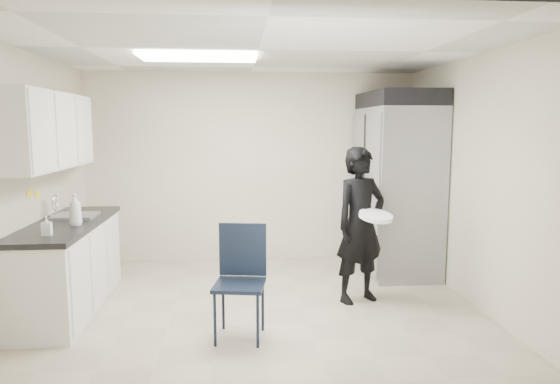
{
  "coord_description": "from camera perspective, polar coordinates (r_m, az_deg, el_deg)",
  "views": [
    {
      "loc": [
        -0.23,
        -4.93,
        1.87
      ],
      "look_at": [
        0.23,
        0.2,
        1.19
      ],
      "focal_mm": 32.0,
      "sensor_mm": 36.0,
      "label": 1
    }
  ],
  "objects": [
    {
      "name": "floor",
      "position": [
        5.27,
        -2.34,
        -13.23
      ],
      "size": [
        4.5,
        4.5,
        0.0
      ],
      "primitive_type": "plane",
      "color": "tan",
      "rests_on": "ground"
    },
    {
      "name": "ceiling",
      "position": [
        4.99,
        -2.5,
        15.96
      ],
      "size": [
        4.5,
        4.5,
        0.0
      ],
      "primitive_type": "plane",
      "rotation": [
        3.14,
        0.0,
        0.0
      ],
      "color": "white",
      "rests_on": "back_wall"
    },
    {
      "name": "back_wall",
      "position": [
        6.95,
        -3.19,
        2.83
      ],
      "size": [
        4.5,
        0.0,
        4.5
      ],
      "primitive_type": "plane",
      "rotation": [
        1.57,
        0.0,
        0.0
      ],
      "color": "beige",
      "rests_on": "floor"
    },
    {
      "name": "left_wall",
      "position": [
        5.36,
        -27.23,
        0.6
      ],
      "size": [
        0.0,
        4.0,
        4.0
      ],
      "primitive_type": "plane",
      "rotation": [
        1.57,
        0.0,
        1.57
      ],
      "color": "beige",
      "rests_on": "floor"
    },
    {
      "name": "right_wall",
      "position": [
        5.54,
        21.51,
        1.12
      ],
      "size": [
        0.0,
        4.0,
        4.0
      ],
      "primitive_type": "plane",
      "rotation": [
        1.57,
        0.0,
        -1.57
      ],
      "color": "beige",
      "rests_on": "floor"
    },
    {
      "name": "ceiling_panel",
      "position": [
        5.38,
        -9.32,
        14.92
      ],
      "size": [
        1.2,
        0.6,
        0.02
      ],
      "primitive_type": "cube",
      "color": "white",
      "rests_on": "ceiling"
    },
    {
      "name": "lower_counter",
      "position": [
        5.6,
        -23.05,
        -7.98
      ],
      "size": [
        0.6,
        1.9,
        0.86
      ],
      "primitive_type": "cube",
      "color": "silver",
      "rests_on": "floor"
    },
    {
      "name": "countertop",
      "position": [
        5.5,
        -23.29,
        -3.4
      ],
      "size": [
        0.64,
        1.95,
        0.05
      ],
      "primitive_type": "cube",
      "color": "black",
      "rests_on": "lower_counter"
    },
    {
      "name": "sink",
      "position": [
        5.73,
        -22.32,
        -3.08
      ],
      "size": [
        0.42,
        0.4,
        0.14
      ],
      "primitive_type": "cube",
      "color": "gray",
      "rests_on": "countertop"
    },
    {
      "name": "faucet",
      "position": [
        5.77,
        -24.29,
        -1.6
      ],
      "size": [
        0.02,
        0.02,
        0.24
      ],
      "primitive_type": "cylinder",
      "color": "silver",
      "rests_on": "countertop"
    },
    {
      "name": "upper_cabinets",
      "position": [
        5.45,
        -25.06,
        6.37
      ],
      "size": [
        0.35,
        1.8,
        0.75
      ],
      "primitive_type": "cube",
      "color": "silver",
      "rests_on": "left_wall"
    },
    {
      "name": "towel_dispenser",
      "position": [
        6.57,
        -22.09,
        4.81
      ],
      "size": [
        0.22,
        0.3,
        0.35
      ],
      "primitive_type": "cube",
      "color": "black",
      "rests_on": "left_wall"
    },
    {
      "name": "notice_sticker_left",
      "position": [
        5.45,
        -26.73,
        -0.11
      ],
      "size": [
        0.0,
        0.12,
        0.07
      ],
      "primitive_type": "cube",
      "color": "yellow",
      "rests_on": "left_wall"
    },
    {
      "name": "notice_sticker_right",
      "position": [
        5.64,
        -25.97,
        -0.24
      ],
      "size": [
        0.0,
        0.12,
        0.07
      ],
      "primitive_type": "cube",
      "color": "yellow",
      "rests_on": "left_wall"
    },
    {
      "name": "commercial_fridge",
      "position": [
        6.58,
        13.17,
        0.19
      ],
      "size": [
        0.8,
        1.35,
        2.1
      ],
      "primitive_type": "cube",
      "color": "gray",
      "rests_on": "floor"
    },
    {
      "name": "fridge_compressor",
      "position": [
        6.54,
        13.48,
        10.23
      ],
      "size": [
        0.8,
        1.35,
        0.2
      ],
      "primitive_type": "cube",
      "color": "black",
      "rests_on": "commercial_fridge"
    },
    {
      "name": "folding_chair",
      "position": [
        4.46,
        -4.66,
        -10.56
      ],
      "size": [
        0.5,
        0.5,
        0.97
      ],
      "primitive_type": "cube",
      "rotation": [
        0.0,
        0.0,
        -0.17
      ],
      "color": "black",
      "rests_on": "floor"
    },
    {
      "name": "man_tuxedo",
      "position": [
        5.36,
        9.16,
        -3.76
      ],
      "size": [
        0.72,
        0.61,
        1.66
      ],
      "primitive_type": "imported",
      "rotation": [
        0.0,
        0.0,
        0.41
      ],
      "color": "black",
      "rests_on": "floor"
    },
    {
      "name": "bucket_lid",
      "position": [
        5.14,
        10.9,
        -2.71
      ],
      "size": [
        0.45,
        0.45,
        0.04
      ],
      "primitive_type": "cylinder",
      "rotation": [
        0.0,
        0.0,
        0.41
      ],
      "color": "white",
      "rests_on": "man_tuxedo"
    },
    {
      "name": "soap_bottle_a",
      "position": [
        5.23,
        -22.37,
        -1.85
      ],
      "size": [
        0.15,
        0.15,
        0.32
      ],
      "primitive_type": "imported",
      "rotation": [
        0.0,
        0.0,
        0.21
      ],
      "color": "white",
      "rests_on": "countertop"
    },
    {
      "name": "soap_bottle_b",
      "position": [
        4.86,
        -25.12,
        -3.51
      ],
      "size": [
        0.09,
        0.09,
        0.17
      ],
      "primitive_type": "imported",
      "rotation": [
        0.0,
        0.0,
        0.1
      ],
      "color": "silver",
      "rests_on": "countertop"
    }
  ]
}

